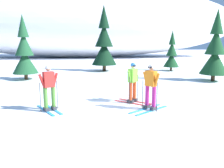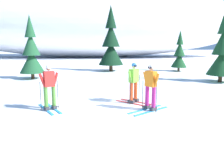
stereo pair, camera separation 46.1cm
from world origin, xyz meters
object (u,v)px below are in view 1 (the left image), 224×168
at_px(skier_red_jacket, 49,87).
at_px(pine_tree_far_right, 215,51).
at_px(pine_tree_far_left, 24,53).
at_px(pine_tree_center_right, 172,54).
at_px(skier_orange_jacket, 151,86).
at_px(skier_lime_jacket, 133,82).
at_px(pine_tree_center_left, 104,44).

bearing_deg(skier_red_jacket, pine_tree_far_right, 31.30).
relative_size(pine_tree_far_left, pine_tree_center_right, 1.24).
distance_m(skier_red_jacket, pine_tree_center_right, 14.16).
bearing_deg(pine_tree_center_right, skier_orange_jacket, -112.63).
bearing_deg(skier_lime_jacket, skier_red_jacket, -164.67).
bearing_deg(skier_lime_jacket, pine_tree_center_left, 93.64).
xyz_separation_m(skier_orange_jacket, pine_tree_center_left, (-1.17, 11.75, 1.43)).
xyz_separation_m(pine_tree_far_left, pine_tree_center_left, (5.59, 4.11, 0.53)).
xyz_separation_m(skier_lime_jacket, skier_orange_jacket, (0.49, -1.09, 0.02)).
relative_size(skier_lime_jacket, pine_tree_far_right, 0.37).
height_order(pine_tree_far_left, pine_tree_center_left, pine_tree_center_left).
bearing_deg(pine_tree_center_left, skier_orange_jacket, -84.31).
bearing_deg(pine_tree_far_left, pine_tree_center_right, 18.20).
height_order(skier_lime_jacket, pine_tree_center_left, pine_tree_center_left).
distance_m(skier_orange_jacket, pine_tree_far_left, 10.24).
bearing_deg(pine_tree_far_right, pine_tree_center_right, 100.14).
height_order(skier_red_jacket, pine_tree_far_left, pine_tree_far_left).
bearing_deg(pine_tree_center_left, pine_tree_far_right, -39.82).
height_order(skier_orange_jacket, pine_tree_center_left, pine_tree_center_left).
xyz_separation_m(pine_tree_center_right, pine_tree_far_right, (0.97, -5.44, 0.48)).
relative_size(skier_orange_jacket, pine_tree_center_left, 0.31).
relative_size(pine_tree_center_left, pine_tree_far_right, 1.21).
xyz_separation_m(skier_red_jacket, pine_tree_far_left, (-2.94, 7.46, 0.92)).
bearing_deg(pine_tree_far_right, skier_lime_jacket, -141.82).
bearing_deg(pine_tree_center_left, pine_tree_center_right, -3.12).
height_order(pine_tree_far_left, pine_tree_far_right, pine_tree_far_right).
bearing_deg(pine_tree_center_left, pine_tree_far_left, -143.66).
bearing_deg(pine_tree_far_left, skier_red_jacket, -68.51).
relative_size(skier_orange_jacket, pine_tree_far_left, 0.41).
bearing_deg(pine_tree_far_left, skier_orange_jacket, -48.50).
bearing_deg(pine_tree_center_left, skier_red_jacket, -102.90).
bearing_deg(pine_tree_center_left, skier_lime_jacket, -86.36).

